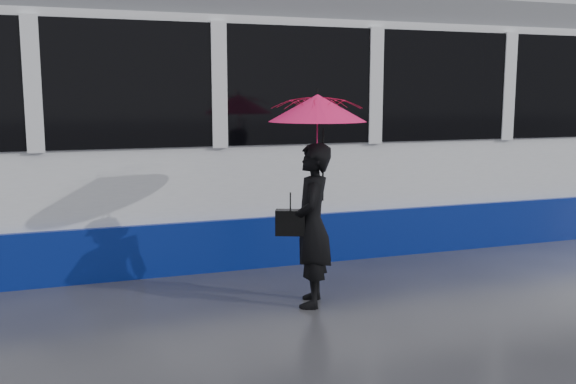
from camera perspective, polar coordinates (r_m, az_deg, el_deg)
name	(u,v)px	position (r m, az deg, el deg)	size (l,w,h in m)	color
ground	(247,303)	(6.61, -3.68, -9.85)	(90.00, 90.00, 0.00)	#2A2A2F
rails	(198,247)	(8.95, -7.98, -4.90)	(34.00, 1.51, 0.02)	#3F3D38
tram	(235,128)	(8.83, -4.72, 5.67)	(26.00, 2.56, 3.35)	white
woman	(312,225)	(6.36, 2.14, -2.98)	(0.59, 0.39, 1.63)	black
umbrella	(317,127)	(6.26, 2.62, 5.78)	(1.25, 1.25, 1.10)	#FF1589
handbag	(290,222)	(6.30, 0.21, -2.72)	(0.32, 0.23, 0.43)	black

